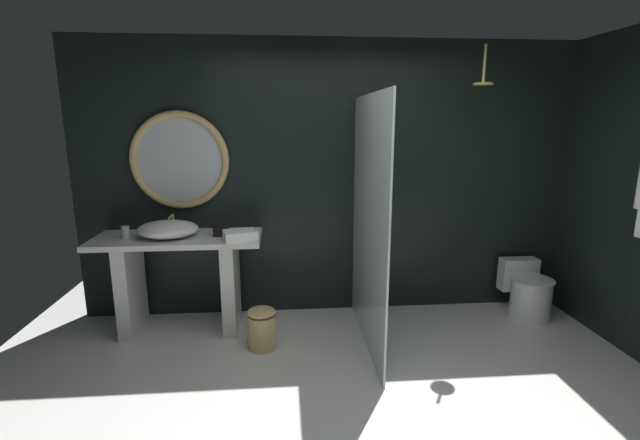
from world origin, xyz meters
TOP-DOWN VIEW (x-y plane):
  - ground_plane at (0.00, 0.00)m, footprint 5.76×5.76m
  - back_wall_panel at (0.00, 1.90)m, footprint 4.80×0.10m
  - vanity_counter at (-1.41, 1.53)m, footprint 1.45×0.59m
  - vessel_sink at (-1.48, 1.50)m, footprint 0.52×0.43m
  - tumbler_cup at (-1.84, 1.51)m, footprint 0.07×0.07m
  - tissue_box at (-1.03, 1.53)m, footprint 0.13×0.11m
  - round_wall_mirror at (-1.41, 1.81)m, footprint 0.89×0.07m
  - shower_glass_panel at (0.22, 1.14)m, footprint 0.02×1.41m
  - rain_shower_head at (1.27, 1.53)m, footprint 0.17×0.17m
  - toilet at (1.87, 1.52)m, footprint 0.39×0.54m
  - waste_bin at (-0.67, 1.10)m, footprint 0.24×0.24m
  - folded_hand_towel at (-0.84, 1.34)m, footprint 0.32×0.26m

SIDE VIEW (x-z plane):
  - ground_plane at x=0.00m, z-range 0.00..0.00m
  - waste_bin at x=-0.67m, z-range 0.00..0.36m
  - toilet at x=1.87m, z-range -0.02..0.50m
  - vanity_counter at x=-1.41m, z-range 0.10..0.97m
  - tissue_box at x=-1.03m, z-range 0.87..0.95m
  - folded_hand_towel at x=-0.84m, z-range 0.87..0.96m
  - tumbler_cup at x=-1.84m, z-range 0.87..0.98m
  - vessel_sink at x=-1.48m, z-range 0.86..1.03m
  - shower_glass_panel at x=0.22m, z-range 0.00..2.07m
  - back_wall_panel at x=0.00m, z-range 0.00..2.60m
  - round_wall_mirror at x=-1.41m, z-range 1.07..1.96m
  - rain_shower_head at x=1.27m, z-range 2.05..2.38m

